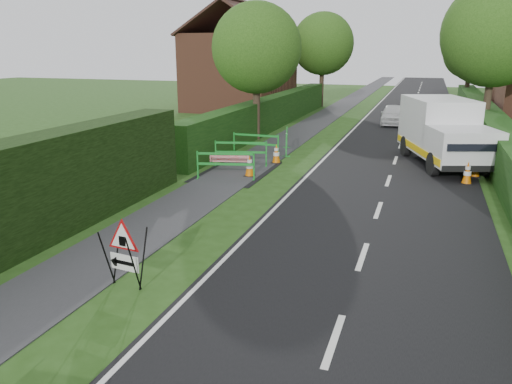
# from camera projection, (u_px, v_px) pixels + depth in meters

# --- Properties ---
(ground) EXTENTS (120.00, 120.00, 0.00)m
(ground) POSITION_uv_depth(u_px,v_px,m) (163.00, 346.00, 7.76)
(ground) COLOR #234413
(ground) RESTS_ON ground
(road_surface) EXTENTS (6.00, 90.00, 0.02)m
(road_surface) POSITION_uv_depth(u_px,v_px,m) (413.00, 108.00, 38.80)
(road_surface) COLOR black
(road_surface) RESTS_ON ground
(footpath) EXTENTS (2.00, 90.00, 0.02)m
(footpath) POSITION_uv_depth(u_px,v_px,m) (343.00, 106.00, 40.52)
(footpath) COLOR #2D2D30
(footpath) RESTS_ON ground
(hedge_west_far) EXTENTS (1.00, 24.00, 1.80)m
(hedge_west_far) POSITION_uv_depth(u_px,v_px,m) (272.00, 128.00, 29.32)
(hedge_west_far) COLOR #14380F
(hedge_west_far) RESTS_ON ground
(hedge_east) EXTENTS (1.20, 50.00, 1.50)m
(hedge_east) POSITION_uv_depth(u_px,v_px,m) (498.00, 163.00, 20.29)
(hedge_east) COLOR #14380F
(hedge_east) RESTS_ON ground
(house_west) EXTENTS (7.50, 7.40, 7.88)m
(house_west) POSITION_uv_depth(u_px,v_px,m) (240.00, 70.00, 37.35)
(house_west) COLOR brown
(house_west) RESTS_ON ground
(tree_nw) EXTENTS (4.40, 4.40, 6.70)m
(tree_nw) POSITION_uv_depth(u_px,v_px,m) (257.00, 48.00, 24.32)
(tree_nw) COLOR #2D2116
(tree_nw) RESTS_ON ground
(tree_ne) EXTENTS (5.20, 5.20, 7.79)m
(tree_ne) POSITION_uv_depth(u_px,v_px,m) (496.00, 34.00, 24.34)
(tree_ne) COLOR #2D2116
(tree_ne) RESTS_ON ground
(tree_fw) EXTENTS (4.80, 4.80, 7.24)m
(tree_fw) POSITION_uv_depth(u_px,v_px,m) (323.00, 44.00, 38.77)
(tree_fw) COLOR #2D2116
(tree_fw) RESTS_ON ground
(tree_fe) EXTENTS (4.20, 4.20, 6.33)m
(tree_fe) POSITION_uv_depth(u_px,v_px,m) (471.00, 52.00, 39.15)
(tree_fe) COLOR #2D2116
(tree_fe) RESTS_ON ground
(triangle_sign) EXTENTS (0.89, 0.89, 1.18)m
(triangle_sign) POSITION_uv_depth(u_px,v_px,m) (122.00, 248.00, 9.45)
(triangle_sign) COLOR black
(triangle_sign) RESTS_ON ground
(works_van) EXTENTS (3.82, 5.96, 2.55)m
(works_van) POSITION_uv_depth(u_px,v_px,m) (444.00, 131.00, 19.65)
(works_van) COLOR silver
(works_van) RESTS_ON ground
(traffic_cone_0) EXTENTS (0.38, 0.38, 0.79)m
(traffic_cone_0) POSITION_uv_depth(u_px,v_px,m) (467.00, 173.00, 16.97)
(traffic_cone_0) COLOR black
(traffic_cone_0) RESTS_ON ground
(traffic_cone_1) EXTENTS (0.38, 0.38, 0.79)m
(traffic_cone_1) POSITION_uv_depth(u_px,v_px,m) (476.00, 166.00, 17.91)
(traffic_cone_1) COLOR black
(traffic_cone_1) RESTS_ON ground
(traffic_cone_2) EXTENTS (0.38, 0.38, 0.79)m
(traffic_cone_2) POSITION_uv_depth(u_px,v_px,m) (450.00, 152.00, 20.34)
(traffic_cone_2) COLOR black
(traffic_cone_2) RESTS_ON ground
(traffic_cone_3) EXTENTS (0.38, 0.38, 0.79)m
(traffic_cone_3) POSITION_uv_depth(u_px,v_px,m) (250.00, 166.00, 17.98)
(traffic_cone_3) COLOR black
(traffic_cone_3) RESTS_ON ground
(traffic_cone_4) EXTENTS (0.38, 0.38, 0.79)m
(traffic_cone_4) POSITION_uv_depth(u_px,v_px,m) (276.00, 154.00, 20.09)
(traffic_cone_4) COLOR black
(traffic_cone_4) RESTS_ON ground
(ped_barrier_0) EXTENTS (2.08, 0.84, 1.00)m
(ped_barrier_0) POSITION_uv_depth(u_px,v_px,m) (226.00, 162.00, 17.53)
(ped_barrier_0) COLOR #188526
(ped_barrier_0) RESTS_ON ground
(ped_barrier_1) EXTENTS (2.08, 0.85, 1.00)m
(ped_barrier_1) POSITION_uv_depth(u_px,v_px,m) (241.00, 150.00, 19.56)
(ped_barrier_1) COLOR #188526
(ped_barrier_1) RESTS_ON ground
(ped_barrier_2) EXTENTS (2.07, 0.39, 1.00)m
(ped_barrier_2) POSITION_uv_depth(u_px,v_px,m) (256.00, 142.00, 21.26)
(ped_barrier_2) COLOR #188526
(ped_barrier_2) RESTS_ON ground
(ped_barrier_3) EXTENTS (0.87, 2.08, 1.00)m
(ped_barrier_3) POSITION_uv_depth(u_px,v_px,m) (287.00, 138.00, 22.16)
(ped_barrier_3) COLOR #188526
(ped_barrier_3) RESTS_ON ground
(redwhite_plank) EXTENTS (1.46, 0.44, 0.25)m
(redwhite_plank) POSITION_uv_depth(u_px,v_px,m) (230.00, 170.00, 19.00)
(redwhite_plank) COLOR red
(redwhite_plank) RESTS_ON ground
(hatchback_car) EXTENTS (1.65, 3.63, 1.21)m
(hatchback_car) POSITION_uv_depth(u_px,v_px,m) (393.00, 115.00, 30.36)
(hatchback_car) COLOR silver
(hatchback_car) RESTS_ON ground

